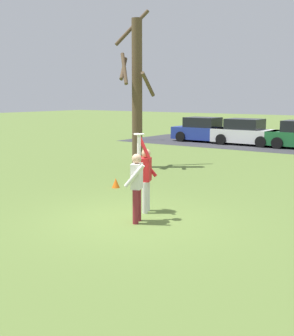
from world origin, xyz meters
name	(u,v)px	position (x,y,z in m)	size (l,w,h in m)	color
ground_plane	(132,219)	(0.00, 0.00, 0.00)	(120.00, 120.00, 0.00)	olive
person_catcher	(137,182)	(0.24, -0.12, 0.98)	(0.49, 0.59, 2.08)	maroon
person_defender	(146,175)	(-0.14, 0.77, 0.98)	(0.58, 0.65, 2.04)	silver
frisbee_disc	(139,134)	(0.15, 0.08, 2.09)	(0.25, 0.25, 0.02)	white
parked_car_blue	(204,131)	(-7.47, 17.41, 0.73)	(4.11, 2.06, 1.59)	#233893
parked_car_white	(246,133)	(-4.47, 17.26, 0.73)	(4.11, 2.06, 1.59)	white
bare_tree_tall	(136,91)	(-4.73, 6.45, 3.20)	(1.73, 1.90, 6.56)	brown
lamppost_by_lot	(136,102)	(-11.66, 15.57, 2.59)	(0.28, 0.28, 4.26)	#2D2D33
field_cone_orange	(116,183)	(-2.74, 2.67, 0.16)	(0.26, 0.26, 0.32)	orange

